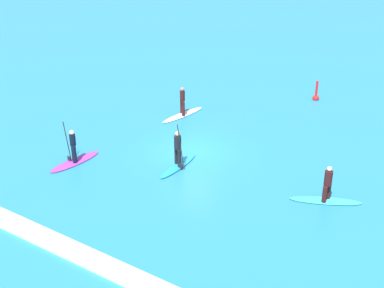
{
  "coord_description": "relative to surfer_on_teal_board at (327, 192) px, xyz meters",
  "views": [
    {
      "loc": [
        14.05,
        -21.55,
        13.59
      ],
      "look_at": [
        0.0,
        0.0,
        0.5
      ],
      "focal_mm": 52.69,
      "sensor_mm": 36.0,
      "label": 1
    }
  ],
  "objects": [
    {
      "name": "ground_plane",
      "position": [
        -7.5,
        0.66,
        -0.48
      ],
      "size": [
        120.0,
        120.0,
        0.0
      ],
      "primitive_type": "plane",
      "color": "teal",
      "rests_on": "ground"
    },
    {
      "name": "surfer_on_teal_board",
      "position": [
        0.0,
        0.0,
        0.0
      ],
      "size": [
        3.12,
        1.93,
        1.78
      ],
      "rotation": [
        0.0,
        0.0,
        0.45
      ],
      "color": "#33C6CC",
      "rests_on": "ground_plane"
    },
    {
      "name": "surfer_on_white_board",
      "position": [
        -10.53,
        4.29,
        -0.05
      ],
      "size": [
        1.2,
        3.25,
        1.78
      ],
      "rotation": [
        0.0,
        0.0,
        1.37
      ],
      "color": "white",
      "rests_on": "ground_plane"
    },
    {
      "name": "surfer_on_purple_board",
      "position": [
        -11.84,
        -3.43,
        -0.06
      ],
      "size": [
        1.15,
        3.01,
        2.18
      ],
      "rotation": [
        0.0,
        0.0,
        4.56
      ],
      "color": "purple",
      "rests_on": "ground_plane"
    },
    {
      "name": "surfer_on_blue_board",
      "position": [
        -7.26,
        -0.98,
        0.06
      ],
      "size": [
        0.76,
        2.94,
        2.39
      ],
      "rotation": [
        0.0,
        0.0,
        4.71
      ],
      "color": "#1E8CD1",
      "rests_on": "ground_plane"
    },
    {
      "name": "marker_buoy",
      "position": [
        -4.88,
        10.9,
        -0.24
      ],
      "size": [
        0.42,
        0.42,
        1.35
      ],
      "color": "red",
      "rests_on": "ground_plane"
    },
    {
      "name": "wave_crest",
      "position": [
        -7.5,
        -8.79,
        -0.39
      ],
      "size": [
        16.92,
        0.9,
        0.18
      ],
      "primitive_type": "cube",
      "color": "white",
      "rests_on": "ground_plane"
    }
  ]
}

